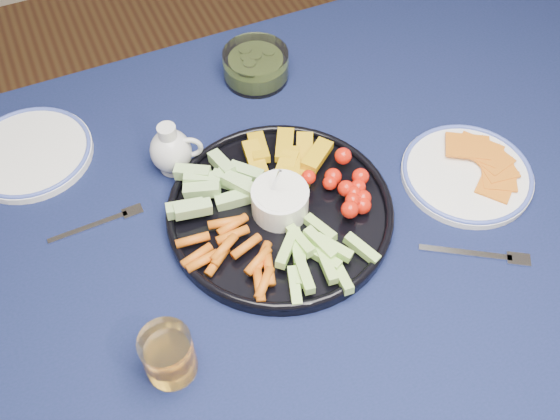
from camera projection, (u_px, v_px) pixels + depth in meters
name	position (u px, v px, depth m)	size (l,w,h in m)	color
dining_table	(308.00, 250.00, 1.12)	(1.67, 1.07, 0.75)	#4E2B1A
crudite_platter	(278.00, 208.00, 1.04)	(0.38, 0.38, 0.12)	black
creamer_pitcher	(172.00, 151.00, 1.09)	(0.09, 0.07, 0.10)	silver
pickle_bowl	(256.00, 66.00, 1.24)	(0.13, 0.13, 0.06)	silver
cheese_plate	(467.00, 173.00, 1.10)	(0.23, 0.23, 0.03)	white
juice_tumbler	(169.00, 356.00, 0.87)	(0.07, 0.07, 0.09)	silver
fork_left	(104.00, 222.00, 1.05)	(0.16, 0.02, 0.00)	silver
fork_right	(484.00, 255.00, 1.01)	(0.16, 0.11, 0.00)	silver
side_plate_extra	(30.00, 152.00, 1.13)	(0.23, 0.23, 0.02)	white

